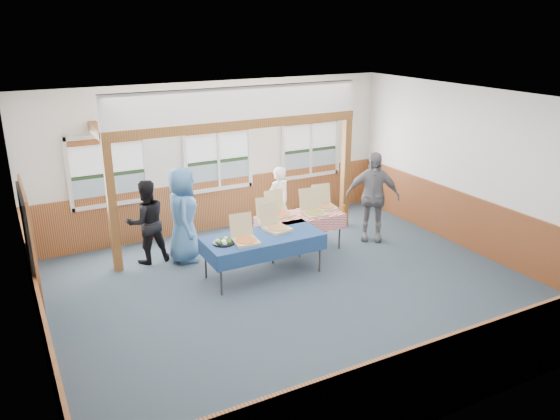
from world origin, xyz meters
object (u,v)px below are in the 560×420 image
(woman_black, at_px, (147,222))
(man_blue, at_px, (183,215))
(table_left, at_px, (263,239))
(table_right, at_px, (300,218))
(woman_white, at_px, (278,203))
(person_grey, at_px, (372,196))

(woman_black, xyz_separation_m, man_blue, (0.63, -0.26, 0.11))
(table_left, relative_size, woman_black, 1.38)
(table_right, bearing_deg, woman_white, 93.95)
(woman_white, distance_m, person_grey, 1.95)
(table_left, relative_size, woman_white, 1.44)
(table_right, height_order, woman_white, woman_white)
(table_left, bearing_deg, person_grey, 0.80)
(woman_white, relative_size, woman_black, 0.96)
(table_left, xyz_separation_m, table_right, (1.13, 0.64, -0.01))
(woman_white, relative_size, man_blue, 0.84)
(woman_white, xyz_separation_m, man_blue, (-2.11, -0.18, 0.14))
(table_left, relative_size, man_blue, 1.22)
(table_left, distance_m, woman_black, 2.28)
(table_right, distance_m, woman_black, 2.94)
(man_blue, bearing_deg, table_right, -90.73)
(table_left, height_order, person_grey, person_grey)
(man_blue, bearing_deg, table_left, -125.25)
(woman_white, distance_m, woman_black, 2.75)
(table_left, xyz_separation_m, man_blue, (-1.03, 1.30, 0.21))
(table_right, xyz_separation_m, person_grey, (1.62, -0.15, 0.24))
(table_right, bearing_deg, woman_black, 162.63)
(woman_white, bearing_deg, person_grey, 136.81)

